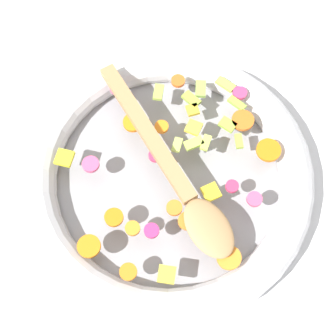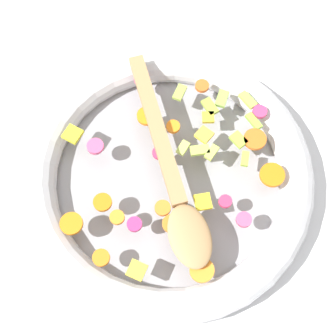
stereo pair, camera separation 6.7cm
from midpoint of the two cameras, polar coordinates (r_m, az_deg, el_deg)
The scene contains 4 objects.
ground_plane at distance 0.71m, azimuth -2.66°, elevation -1.86°, with size 4.00×4.00×0.00m, color silver.
skillet at distance 0.69m, azimuth -2.74°, elevation -1.22°, with size 0.43×0.43×0.05m.
chopped_vegetables at distance 0.66m, azimuth -1.14°, elevation -0.01°, with size 0.33×0.36×0.01m.
wooden_spoon at distance 0.65m, azimuth -2.05°, elevation -1.28°, with size 0.34×0.12×0.01m.
Camera 1 is at (-0.18, 0.18, 0.67)m, focal length 50.00 mm.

